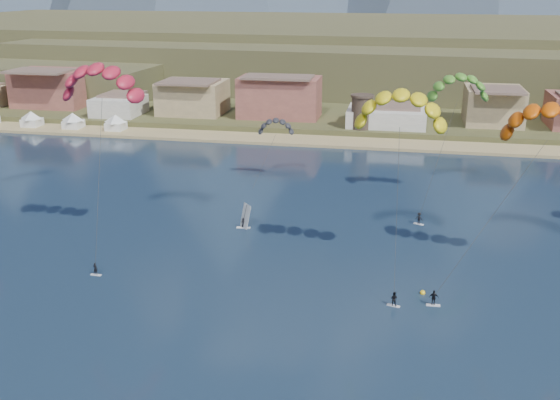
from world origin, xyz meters
name	(u,v)px	position (x,y,z in m)	size (l,w,h in m)	color
beach	(338,142)	(0.00, 106.00, 0.25)	(2200.00, 12.00, 0.90)	tan
land	(391,25)	(0.00, 560.00, 0.00)	(2200.00, 900.00, 4.00)	brown
foothills	(424,53)	(22.39, 232.47, 9.08)	(940.00, 210.00, 18.00)	brown
town	(200,94)	(-40.00, 122.00, 8.00)	(400.00, 24.00, 12.00)	silver
watchtower	(362,111)	(5.00, 114.00, 6.37)	(5.82, 5.82, 8.60)	#47382D
beach_tents	(51,116)	(-76.25, 106.00, 3.71)	(43.40, 6.40, 5.00)	white
kitesurfer_red	(100,76)	(-26.11, 36.19, 24.94)	(12.33, 13.73, 28.31)	silver
kitesurfer_yellow	(401,104)	(14.92, 35.29, 22.68)	(12.59, 14.35, 26.13)	silver
kitesurfer_orange	(550,117)	(33.53, 38.64, 21.06)	(20.86, 17.98, 27.26)	silver
kitesurfer_green	(459,84)	(24.20, 65.87, 20.92)	(12.01, 16.61, 25.03)	silver
distant_kite_dark	(276,124)	(-8.82, 73.15, 11.26)	(7.67, 5.95, 14.24)	#262626
windsurfer	(244,221)	(-8.54, 46.02, 1.25)	(2.26, 2.46, 3.95)	silver
buoy	(423,293)	(19.06, 28.29, 0.12)	(0.69, 0.69, 0.69)	yellow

